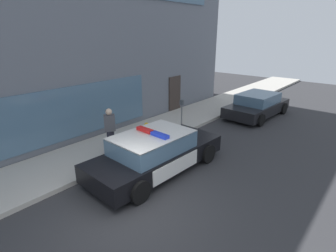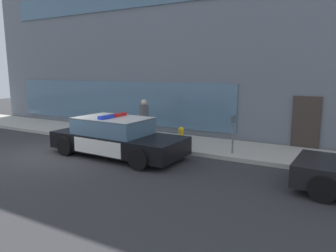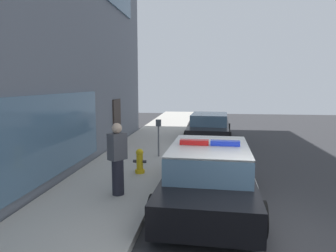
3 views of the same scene
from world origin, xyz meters
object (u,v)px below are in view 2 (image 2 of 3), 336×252
fire_hydrant (181,136)px  parking_meter (233,127)px  police_cruiser (116,137)px  pedestrian_on_sidewalk (144,119)px

fire_hydrant → parking_meter: bearing=-6.0°
police_cruiser → pedestrian_on_sidewalk: pedestrian_on_sidewalk is taller
pedestrian_on_sidewalk → police_cruiser: bearing=-139.5°
fire_hydrant → pedestrian_on_sidewalk: pedestrian_on_sidewalk is taller
pedestrian_on_sidewalk → parking_meter: size_ratio=1.28×
police_cruiser → pedestrian_on_sidewalk: bearing=97.7°
fire_hydrant → pedestrian_on_sidewalk: (-1.81, 0.13, 0.51)m
pedestrian_on_sidewalk → parking_meter: pedestrian_on_sidewalk is taller
fire_hydrant → pedestrian_on_sidewalk: 1.88m
police_cruiser → pedestrian_on_sidewalk: 2.17m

